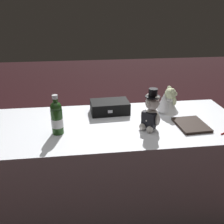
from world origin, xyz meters
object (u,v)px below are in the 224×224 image
Objects in this scene: teddy_bear_groom at (151,113)px; champagne_bottle at (57,117)px; guestbook at (191,125)px; teddy_bear_bride at (168,102)px; gift_case_black at (110,107)px.

teddy_bear_groom is 0.68m from champagne_bottle.
guestbook is at bearing -0.64° from champagne_bottle.
teddy_bear_groom is at bearing -1.31° from champagne_bottle.
teddy_bear_bride is at bearing 106.09° from guestbook.
champagne_bottle reaches higher than gift_case_black.
champagne_bottle is 1.09× the size of guestbook.
teddy_bear_groom is at bearing 177.77° from guestbook.
gift_case_black is (0.42, 0.32, -0.07)m from champagne_bottle.
guestbook is at bearing -70.93° from teddy_bear_bride.
teddy_bear_groom reaches higher than teddy_bear_bride.
teddy_bear_groom is 0.35m from guestbook.
guestbook is (0.59, -0.34, -0.04)m from gift_case_black.
teddy_bear_groom is 1.39× the size of teddy_bear_bride.
gift_case_black is 1.23× the size of guestbook.
champagne_bottle is 0.53m from gift_case_black.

